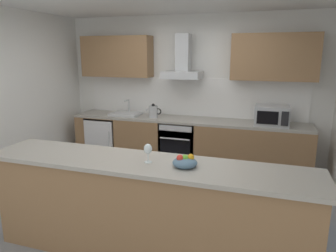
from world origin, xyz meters
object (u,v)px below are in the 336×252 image
at_px(range_hood, 183,64).
at_px(kettle, 153,111).
at_px(microwave, 272,116).
at_px(fruit_bowl, 185,162).
at_px(sink, 126,114).
at_px(oven, 180,144).
at_px(refrigerator, 106,139).
at_px(wine_glass, 148,150).

bearing_deg(range_hood, kettle, -160.61).
relative_size(microwave, range_hood, 0.69).
bearing_deg(fruit_bowl, sink, 125.81).
bearing_deg(sink, kettle, -4.77).
bearing_deg(oven, range_hood, 90.00).
bearing_deg(sink, fruit_bowl, -54.19).
distance_m(oven, refrigerator, 1.41).
xyz_separation_m(sink, wine_glass, (1.36, -2.37, 0.18)).
height_order(kettle, wine_glass, wine_glass).
bearing_deg(fruit_bowl, microwave, 72.58).
height_order(refrigerator, fruit_bowl, fruit_bowl).
bearing_deg(wine_glass, oven, 98.74).
distance_m(microwave, sink, 2.45).
distance_m(wine_glass, fruit_bowl, 0.36).
bearing_deg(refrigerator, fruit_bowl, -48.08).
relative_size(oven, microwave, 1.60).
distance_m(refrigerator, microwave, 2.92).
bearing_deg(microwave, refrigerator, 179.49).
bearing_deg(range_hood, fruit_bowl, -74.03).
xyz_separation_m(oven, sink, (-1.00, 0.01, 0.47)).
xyz_separation_m(refrigerator, sink, (0.41, 0.01, 0.50)).
bearing_deg(kettle, oven, 4.16).
bearing_deg(microwave, range_hood, 173.79).
xyz_separation_m(oven, wine_glass, (0.36, -2.36, 0.65)).
bearing_deg(wine_glass, sink, 119.85).
distance_m(kettle, fruit_bowl, 2.61).
bearing_deg(sink, microwave, -0.91).
bearing_deg(oven, wine_glass, -81.26).
height_order(oven, refrigerator, oven).
bearing_deg(refrigerator, oven, 0.11).
xyz_separation_m(range_hood, wine_glass, (0.36, -2.49, -0.67)).
bearing_deg(fruit_bowl, kettle, 116.81).
height_order(sink, wine_glass, wine_glass).
distance_m(microwave, range_hood, 1.63).
distance_m(microwave, fruit_bowl, 2.45).
relative_size(refrigerator, fruit_bowl, 3.86).
bearing_deg(microwave, kettle, -179.83).
bearing_deg(sink, oven, -0.63).
bearing_deg(wine_glass, fruit_bowl, 0.11).
distance_m(sink, wine_glass, 2.74).
height_order(oven, sink, sink).
relative_size(sink, fruit_bowl, 2.27).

